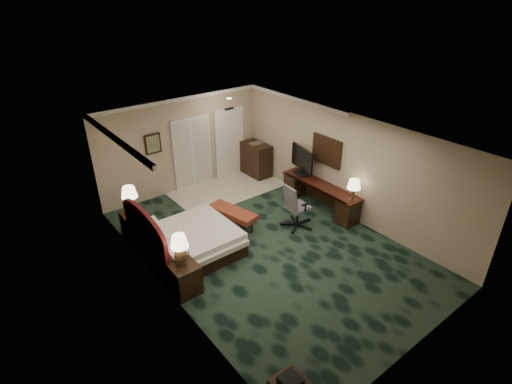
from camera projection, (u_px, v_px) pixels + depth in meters
floor at (267, 246)px, 9.23m from camera, size 5.00×7.50×0.00m
ceiling at (268, 135)px, 7.97m from camera, size 5.00×7.50×0.00m
wall_back at (183, 145)px, 11.22m from camera, size 5.00×0.00×2.70m
wall_front at (426, 287)px, 5.99m from camera, size 5.00×0.00×2.70m
wall_left at (161, 234)px, 7.24m from camera, size 0.00×7.50×2.70m
wall_right at (345, 165)px, 9.96m from camera, size 0.00×7.50×2.70m
crown_molding at (268, 137)px, 8.00m from camera, size 5.00×7.50×0.10m
tile_patch at (228, 189)px, 11.74m from camera, size 3.20×1.70×0.01m
headboard at (146, 238)px, 8.28m from camera, size 0.12×2.00×1.40m
entry_door at (229, 143)px, 12.18m from camera, size 1.02×0.06×2.18m
closet_doors at (192, 153)px, 11.47m from camera, size 1.20×0.06×2.10m
wall_art at (153, 144)px, 10.58m from camera, size 0.45×0.06×0.55m
wall_mirror at (327, 151)px, 10.26m from camera, size 0.05×0.95×0.75m
bed at (192, 242)px, 8.86m from camera, size 1.84×1.71×0.58m
nightstand_near at (184, 278)px, 7.75m from camera, size 0.51×0.58×0.63m
nightstand_far at (135, 225)px, 9.41m from camera, size 0.53×0.60×0.66m
lamp_near at (180, 250)px, 7.47m from camera, size 0.44×0.44×0.65m
lamp_far at (130, 200)px, 9.08m from camera, size 0.45×0.45×0.68m
bed_bench at (233, 218)px, 9.91m from camera, size 0.73×1.36×0.44m
desk at (320, 196)px, 10.62m from camera, size 0.52×2.44×0.70m
tv at (302, 161)px, 10.80m from camera, size 0.32×1.01×0.79m
desk_lamp at (353, 190)px, 9.56m from camera, size 0.37×0.37×0.56m
desk_chair at (298, 205)px, 9.72m from camera, size 0.72×0.68×1.16m
minibar at (256, 159)px, 12.41m from camera, size 0.54×0.97×1.03m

